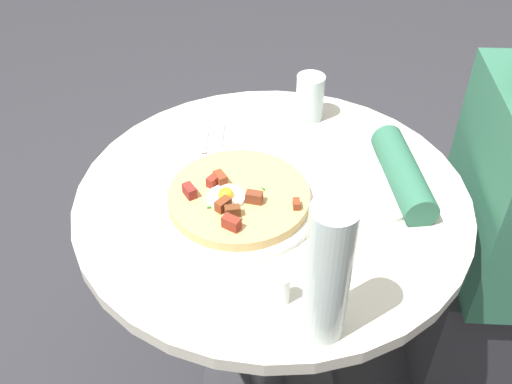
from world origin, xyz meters
The scene contains 12 objects.
ground_plane centered at (0.00, 0.00, 0.00)m, with size 6.00×6.00×0.00m, color #2D2D33.
dining_table centered at (0.00, 0.00, 0.55)m, with size 0.83×0.83×0.73m.
person_seated centered at (0.09, -0.54, 0.51)m, with size 0.38×0.47×1.14m.
pizza_plate centered at (-0.04, 0.07, 0.73)m, with size 0.33×0.33×0.01m, color white.
breakfast_pizza centered at (-0.04, 0.07, 0.75)m, with size 0.29×0.29×0.05m.
bread_plate centered at (0.01, -0.21, 0.73)m, with size 0.19×0.19×0.01m, color white.
napkin centered at (0.22, 0.15, 0.73)m, with size 0.17×0.14×0.00m, color white.
fork centered at (0.22, 0.13, 0.73)m, with size 0.18×0.01×0.01m, color silver.
knife centered at (0.22, 0.16, 0.73)m, with size 0.18×0.01×0.01m, color silver.
water_glass centered at (0.29, -0.08, 0.78)m, with size 0.07×0.07×0.11m, color silver.
water_bottle centered at (-0.34, -0.09, 0.86)m, with size 0.07×0.07×0.27m, color silver.
salt_shaker centered at (-0.28, -0.02, 0.75)m, with size 0.03×0.03×0.06m, color white.
Camera 1 is at (-0.94, -0.01, 1.54)m, focal length 41.60 mm.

